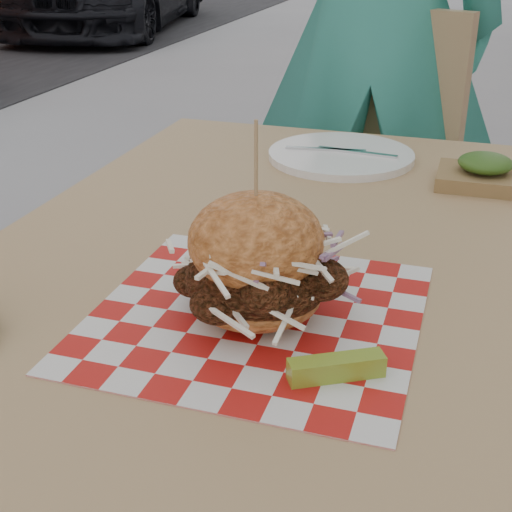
# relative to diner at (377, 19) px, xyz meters

# --- Properties ---
(diner) EXTENTS (0.70, 0.49, 1.83)m
(diner) POSITION_rel_diner_xyz_m (0.00, 0.00, 0.00)
(diner) COLOR teal
(diner) RESTS_ON ground
(patio_table) EXTENTS (0.80, 1.20, 0.75)m
(patio_table) POSITION_rel_diner_xyz_m (0.05, -1.12, -0.24)
(patio_table) COLOR tan
(patio_table) RESTS_ON ground
(patio_chair) EXTENTS (0.53, 0.54, 0.95)m
(patio_chair) POSITION_rel_diner_xyz_m (0.08, -0.11, -0.36)
(patio_chair) COLOR tan
(patio_chair) RESTS_ON ground
(paper_liner) EXTENTS (0.36, 0.36, 0.00)m
(paper_liner) POSITION_rel_diner_xyz_m (0.08, -1.30, -0.16)
(paper_liner) COLOR red
(paper_liner) RESTS_ON patio_table
(sandwich) EXTENTS (0.20, 0.20, 0.22)m
(sandwich) POSITION_rel_diner_xyz_m (0.08, -1.30, -0.10)
(sandwich) COLOR #D37D3B
(sandwich) RESTS_ON paper_liner
(pickle_spear) EXTENTS (0.09, 0.07, 0.02)m
(pickle_spear) POSITION_rel_diner_xyz_m (0.19, -1.40, -0.15)
(pickle_spear) COLOR #90A22F
(pickle_spear) RESTS_ON paper_liner
(place_setting) EXTENTS (0.27, 0.27, 0.02)m
(place_setting) POSITION_rel_diner_xyz_m (0.05, -0.70, -0.16)
(place_setting) COLOR white
(place_setting) RESTS_ON patio_table
(kraft_tray) EXTENTS (0.15, 0.12, 0.06)m
(kraft_tray) POSITION_rel_diner_xyz_m (0.31, -0.78, -0.14)
(kraft_tray) COLOR olive
(kraft_tray) RESTS_ON patio_table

